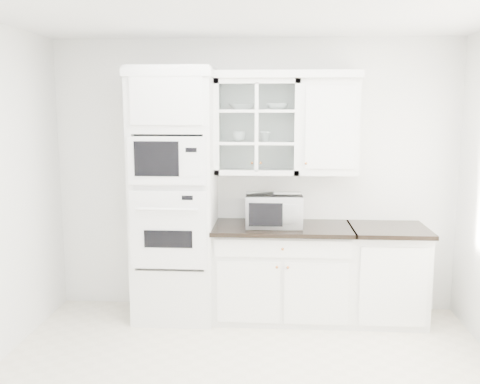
{
  "coord_description": "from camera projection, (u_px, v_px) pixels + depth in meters",
  "views": [
    {
      "loc": [
        0.2,
        -3.56,
        2.03
      ],
      "look_at": [
        -0.1,
        1.05,
        1.3
      ],
      "focal_mm": 40.0,
      "sensor_mm": 36.0,
      "label": 1
    }
  ],
  "objects": [
    {
      "name": "bowl_a",
      "position": [
        242.0,
        107.0,
        5.09
      ],
      "size": [
        0.31,
        0.31,
        0.06
      ],
      "primitive_type": "imported",
      "rotation": [
        0.0,
        0.0,
        0.33
      ],
      "color": "white",
      "rests_on": "upper_cabinet_glass"
    },
    {
      "name": "room_shell",
      "position": [
        248.0,
        142.0,
        3.99
      ],
      "size": [
        4.0,
        3.5,
        2.7
      ],
      "color": "white",
      "rests_on": "ground"
    },
    {
      "name": "crown_molding",
      "position": [
        246.0,
        75.0,
        5.02
      ],
      "size": [
        2.14,
        0.38,
        0.07
      ],
      "primitive_type": "cube",
      "color": "white",
      "rests_on": "room_shell"
    },
    {
      "name": "upper_cabinet_solid",
      "position": [
        328.0,
        127.0,
        5.07
      ],
      "size": [
        0.55,
        0.33,
        0.9
      ],
      "primitive_type": "cube",
      "color": "white",
      "rests_on": "room_shell"
    },
    {
      "name": "bowl_b",
      "position": [
        277.0,
        107.0,
        5.05
      ],
      "size": [
        0.23,
        0.23,
        0.06
      ],
      "primitive_type": "imported",
      "rotation": [
        0.0,
        0.0,
        0.17
      ],
      "color": "white",
      "rests_on": "upper_cabinet_glass"
    },
    {
      "name": "extra_base_cabinet",
      "position": [
        386.0,
        273.0,
        5.11
      ],
      "size": [
        0.72,
        0.67,
        0.92
      ],
      "color": "white",
      "rests_on": "ground"
    },
    {
      "name": "upper_cabinet_glass",
      "position": [
        257.0,
        127.0,
        5.11
      ],
      "size": [
        0.8,
        0.33,
        0.9
      ],
      "color": "white",
      "rests_on": "room_shell"
    },
    {
      "name": "cup_b",
      "position": [
        265.0,
        136.0,
        5.12
      ],
      "size": [
        0.13,
        0.13,
        0.1
      ],
      "primitive_type": "imported",
      "rotation": [
        0.0,
        0.0,
        -0.33
      ],
      "color": "white",
      "rests_on": "upper_cabinet_glass"
    },
    {
      "name": "oven_column",
      "position": [
        175.0,
        196.0,
        5.1
      ],
      "size": [
        0.76,
        0.68,
        2.4
      ],
      "color": "white",
      "rests_on": "ground"
    },
    {
      "name": "cup_a",
      "position": [
        239.0,
        136.0,
        5.12
      ],
      "size": [
        0.15,
        0.15,
        0.1
      ],
      "primitive_type": "imported",
      "rotation": [
        0.0,
        0.0,
        0.29
      ],
      "color": "white",
      "rests_on": "upper_cabinet_glass"
    },
    {
      "name": "countertop_microwave",
      "position": [
        274.0,
        210.0,
        5.05
      ],
      "size": [
        0.54,
        0.46,
        0.31
      ],
      "primitive_type": "imported",
      "rotation": [
        0.0,
        0.0,
        3.17
      ],
      "color": "white",
      "rests_on": "base_cabinet_run"
    },
    {
      "name": "base_cabinet_run",
      "position": [
        282.0,
        271.0,
        5.18
      ],
      "size": [
        1.32,
        0.67,
        0.92
      ],
      "color": "white",
      "rests_on": "ground"
    }
  ]
}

